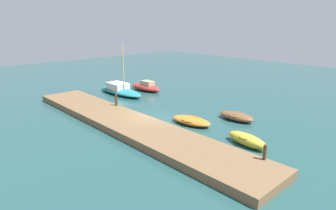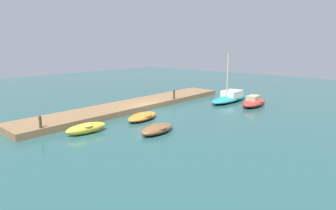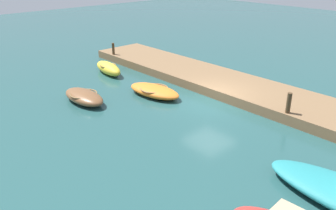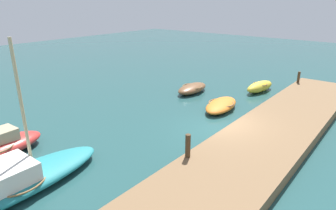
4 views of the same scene
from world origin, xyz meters
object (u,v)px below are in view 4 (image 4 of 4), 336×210
object	(u,v)px
rowboat_orange	(221,105)
dinghy_yellow	(260,87)
mooring_post_mid_west	(299,77)
rowboat_brown	(192,88)
sailboat_teal	(12,182)
mooring_post_west	(188,146)

from	to	relation	value
rowboat_orange	dinghy_yellow	bearing A→B (deg)	-12.16
rowboat_orange	mooring_post_mid_west	bearing A→B (deg)	-25.81
rowboat_brown	sailboat_teal	xyz separation A→B (m)	(-14.40, -1.98, 0.13)
mooring_post_west	dinghy_yellow	bearing A→B (deg)	9.48
dinghy_yellow	rowboat_orange	distance (m)	5.36
sailboat_teal	mooring_post_mid_west	distance (m)	20.72
rowboat_brown	dinghy_yellow	bearing A→B (deg)	-49.77
mooring_post_mid_west	sailboat_teal	bearing A→B (deg)	168.87
mooring_post_mid_west	rowboat_orange	bearing A→B (deg)	162.67
rowboat_brown	sailboat_teal	world-z (taller)	sailboat_teal
rowboat_brown	rowboat_orange	size ratio (longest dim) A/B	0.87
dinghy_yellow	rowboat_orange	xyz separation A→B (m)	(-5.35, 0.34, -0.10)
rowboat_orange	mooring_post_mid_west	world-z (taller)	mooring_post_mid_west
sailboat_teal	rowboat_orange	bearing A→B (deg)	-8.32
rowboat_brown	dinghy_yellow	world-z (taller)	dinghy_yellow
sailboat_teal	mooring_post_mid_west	bearing A→B (deg)	-12.31
dinghy_yellow	rowboat_orange	world-z (taller)	dinghy_yellow
rowboat_orange	mooring_post_west	distance (m)	7.56
rowboat_brown	sailboat_teal	size ratio (longest dim) A/B	0.45
rowboat_brown	rowboat_orange	world-z (taller)	rowboat_brown
rowboat_brown	mooring_post_mid_west	distance (m)	8.44
dinghy_yellow	mooring_post_west	size ratio (longest dim) A/B	3.16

